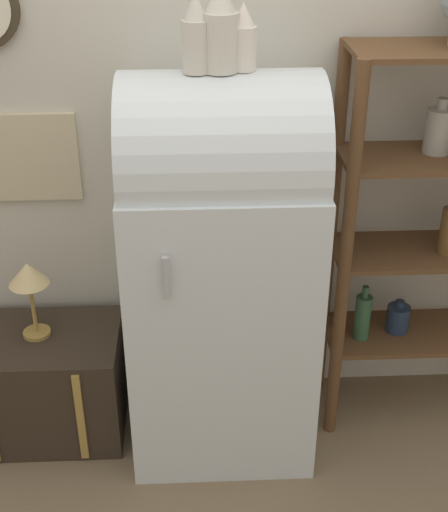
{
  "coord_description": "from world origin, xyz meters",
  "views": [
    {
      "loc": [
        -0.1,
        -2.08,
        2.14
      ],
      "look_at": [
        0.01,
        0.24,
        0.84
      ],
      "focal_mm": 50.0,
      "sensor_mm": 36.0,
      "label": 1
    }
  ],
  "objects_px": {
    "vase_left": "(196,35)",
    "desk_lamp": "(29,279)",
    "vase_right": "(243,39)",
    "vase_center": "(219,30)",
    "refrigerator": "(221,267)",
    "suitcase_trunk": "(45,382)"
  },
  "relations": [
    {
      "from": "suitcase_trunk",
      "to": "vase_left",
      "type": "height_order",
      "value": "vase_left"
    },
    {
      "from": "refrigerator",
      "to": "vase_right",
      "type": "relative_size",
      "value": 7.17
    },
    {
      "from": "desk_lamp",
      "to": "vase_center",
      "type": "bearing_deg",
      "value": -5.37
    },
    {
      "from": "vase_center",
      "to": "vase_right",
      "type": "relative_size",
      "value": 1.33
    },
    {
      "from": "vase_right",
      "to": "refrigerator",
      "type": "bearing_deg",
      "value": -168.89
    },
    {
      "from": "vase_left",
      "to": "suitcase_trunk",
      "type": "bearing_deg",
      "value": 175.01
    },
    {
      "from": "refrigerator",
      "to": "vase_center",
      "type": "relative_size",
      "value": 5.37
    },
    {
      "from": "refrigerator",
      "to": "desk_lamp",
      "type": "relative_size",
      "value": 4.66
    },
    {
      "from": "refrigerator",
      "to": "vase_left",
      "type": "bearing_deg",
      "value": -173.94
    },
    {
      "from": "vase_right",
      "to": "vase_left",
      "type": "bearing_deg",
      "value": -171.48
    },
    {
      "from": "suitcase_trunk",
      "to": "vase_left",
      "type": "bearing_deg",
      "value": -4.99
    },
    {
      "from": "vase_left",
      "to": "vase_center",
      "type": "height_order",
      "value": "vase_center"
    },
    {
      "from": "suitcase_trunk",
      "to": "vase_right",
      "type": "relative_size",
      "value": 3.0
    },
    {
      "from": "suitcase_trunk",
      "to": "vase_left",
      "type": "relative_size",
      "value": 2.55
    },
    {
      "from": "vase_left",
      "to": "desk_lamp",
      "type": "distance_m",
      "value": 1.14
    },
    {
      "from": "vase_center",
      "to": "suitcase_trunk",
      "type": "bearing_deg",
      "value": 176.1
    },
    {
      "from": "refrigerator",
      "to": "desk_lamp",
      "type": "bearing_deg",
      "value": 174.74
    },
    {
      "from": "vase_left",
      "to": "desk_lamp",
      "type": "xyz_separation_m",
      "value": [
        -0.66,
        0.08,
        -0.93
      ]
    },
    {
      "from": "desk_lamp",
      "to": "refrigerator",
      "type": "bearing_deg",
      "value": -5.26
    },
    {
      "from": "vase_left",
      "to": "vase_right",
      "type": "xyz_separation_m",
      "value": [
        0.15,
        0.02,
        -0.02
      ]
    },
    {
      "from": "suitcase_trunk",
      "to": "vase_right",
      "type": "height_order",
      "value": "vase_right"
    },
    {
      "from": "suitcase_trunk",
      "to": "vase_center",
      "type": "bearing_deg",
      "value": -3.9
    }
  ]
}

